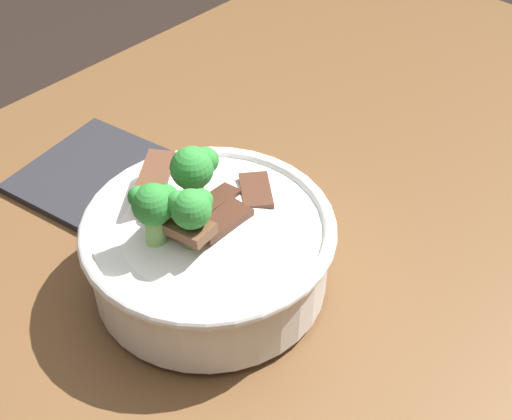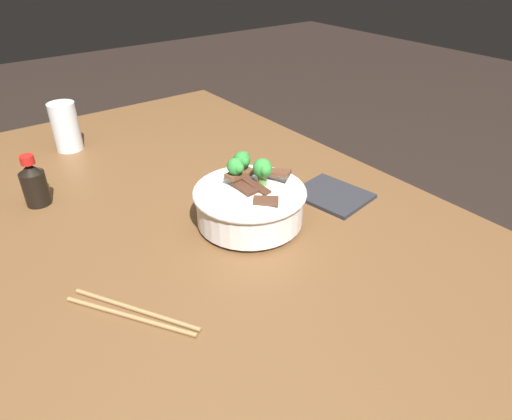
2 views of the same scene
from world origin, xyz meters
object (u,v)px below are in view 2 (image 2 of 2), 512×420
chopsticks_pair (133,313)px  folded_napkin (332,195)px  rice_bowl (250,201)px  soy_sauce_bottle (34,183)px  drinking_glass (66,129)px

chopsticks_pair → folded_napkin: 0.49m
rice_bowl → soy_sauce_bottle: (-0.32, -0.31, -0.00)m
chopsticks_pair → folded_napkin: bearing=98.4°
rice_bowl → soy_sauce_bottle: size_ratio=1.96×
drinking_glass → soy_sauce_bottle: (0.24, -0.14, -0.01)m
drinking_glass → rice_bowl: bearing=16.4°
drinking_glass → chopsticks_pair: (0.66, -0.12, -0.05)m
chopsticks_pair → soy_sauce_bottle: bearing=-177.0°
drinking_glass → soy_sauce_bottle: size_ratio=1.12×
rice_bowl → folded_napkin: (0.02, 0.20, -0.05)m
folded_napkin → drinking_glass: bearing=-148.0°
rice_bowl → drinking_glass: rice_bowl is taller
chopsticks_pair → rice_bowl: bearing=108.3°
rice_bowl → chopsticks_pair: bearing=-71.7°
chopsticks_pair → soy_sauce_bottle: soy_sauce_bottle is taller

